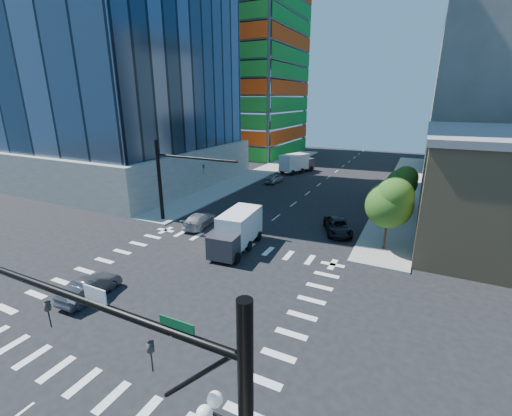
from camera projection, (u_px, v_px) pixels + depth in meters
The scene contains 14 objects.
ground at pixel (181, 291), 25.05m from camera, with size 160.00×160.00×0.00m, color black.
road_markings at pixel (181, 290), 25.05m from camera, with size 20.00×20.00×0.01m, color silver.
sidewalk_ne at pixel (403, 187), 54.01m from camera, with size 5.00×60.00×0.15m, color gray.
sidewalk_nw at pixel (260, 173), 64.47m from camera, with size 5.00×60.00×0.15m, color gray.
construction_building at pixel (244, 50), 81.97m from camera, with size 25.16×34.50×70.60m.
signal_mast_nw at pixel (170, 174), 37.39m from camera, with size 10.20×0.40×9.00m.
tree_south at pixel (391, 202), 30.22m from camera, with size 4.16×4.16×6.82m.
tree_north at pixel (403, 182), 40.57m from camera, with size 3.54×3.52×5.78m.
car_nb_far at pixel (338, 226), 35.59m from camera, with size 2.43×5.28×1.47m, color black.
car_sb_near at pixel (200, 220), 37.38m from camera, with size 2.11×5.20×1.51m, color #B1B1B1.
car_sb_mid at pixel (274, 178), 56.87m from camera, with size 1.76×4.37×1.49m, color #929399.
car_sb_cross at pixel (90, 288), 23.99m from camera, with size 1.57×4.51×1.49m, color #424247.
box_truck_near at pixel (235, 235), 31.37m from camera, with size 3.34×6.73×3.42m.
box_truck_far at pixel (298, 164), 64.80m from camera, with size 5.10×7.31×3.53m.
Camera 1 is at (14.64, -17.33, 13.42)m, focal length 24.00 mm.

